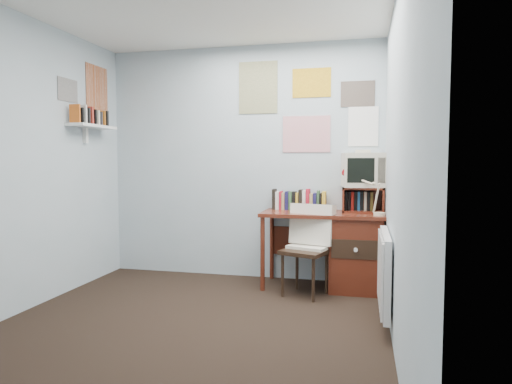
% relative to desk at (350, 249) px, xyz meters
% --- Properties ---
extents(ground, '(3.50, 3.50, 0.00)m').
position_rel_desk_xyz_m(ground, '(-1.17, -1.48, -0.41)').
color(ground, black).
rests_on(ground, ground).
extents(back_wall, '(3.00, 0.02, 2.50)m').
position_rel_desk_xyz_m(back_wall, '(-1.17, 0.27, 0.84)').
color(back_wall, '#AEBBC7').
rests_on(back_wall, ground).
extents(left_wall, '(0.02, 3.50, 2.50)m').
position_rel_desk_xyz_m(left_wall, '(-2.67, -1.48, 0.84)').
color(left_wall, '#AEBBC7').
rests_on(left_wall, ground).
extents(right_wall, '(0.02, 3.50, 2.50)m').
position_rel_desk_xyz_m(right_wall, '(0.33, -1.48, 0.84)').
color(right_wall, '#AEBBC7').
rests_on(right_wall, ground).
extents(desk, '(1.20, 0.55, 0.76)m').
position_rel_desk_xyz_m(desk, '(0.00, 0.00, 0.00)').
color(desk, '#5D2315').
rests_on(desk, ground).
extents(desk_chair, '(0.54, 0.53, 0.84)m').
position_rel_desk_xyz_m(desk_chair, '(-0.41, -0.30, 0.01)').
color(desk_chair, black).
rests_on(desk_chair, ground).
extents(desk_lamp, '(0.31, 0.28, 0.39)m').
position_rel_desk_xyz_m(desk_lamp, '(0.27, -0.16, 0.55)').
color(desk_lamp, red).
rests_on(desk_lamp, desk).
extents(tv_riser, '(0.40, 0.30, 0.25)m').
position_rel_desk_xyz_m(tv_riser, '(0.12, 0.11, 0.48)').
color(tv_riser, '#5D2315').
rests_on(tv_riser, desk).
extents(crt_tv, '(0.44, 0.42, 0.37)m').
position_rel_desk_xyz_m(crt_tv, '(0.11, 0.13, 0.79)').
color(crt_tv, beige).
rests_on(crt_tv, tv_riser).
extents(book_row, '(0.60, 0.14, 0.22)m').
position_rel_desk_xyz_m(book_row, '(-0.51, 0.18, 0.46)').
color(book_row, '#5D2315').
rests_on(book_row, desk).
extents(radiator, '(0.09, 0.80, 0.60)m').
position_rel_desk_xyz_m(radiator, '(0.29, -0.93, 0.01)').
color(radiator, white).
rests_on(radiator, right_wall).
extents(wall_shelf, '(0.20, 0.62, 0.24)m').
position_rel_desk_xyz_m(wall_shelf, '(-2.57, -0.38, 1.21)').
color(wall_shelf, white).
rests_on(wall_shelf, left_wall).
extents(posters_back, '(1.20, 0.01, 0.90)m').
position_rel_desk_xyz_m(posters_back, '(-0.47, 0.26, 1.44)').
color(posters_back, white).
rests_on(posters_back, back_wall).
extents(posters_left, '(0.01, 0.70, 0.60)m').
position_rel_desk_xyz_m(posters_left, '(-2.67, -0.38, 1.59)').
color(posters_left, white).
rests_on(posters_left, left_wall).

